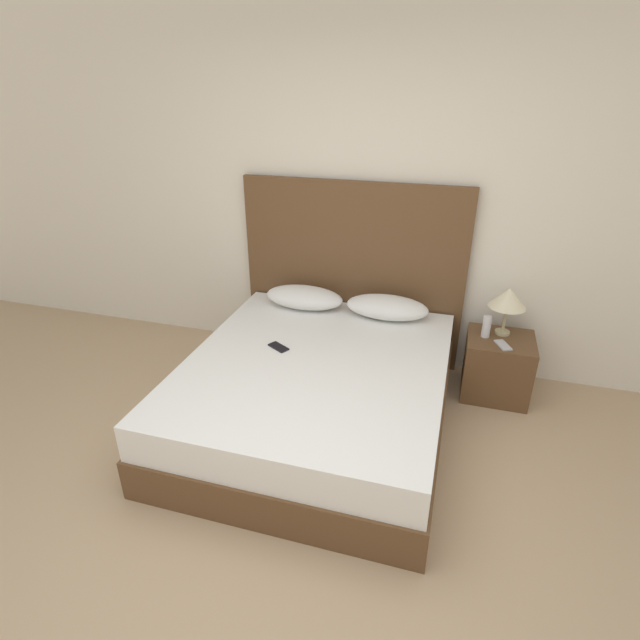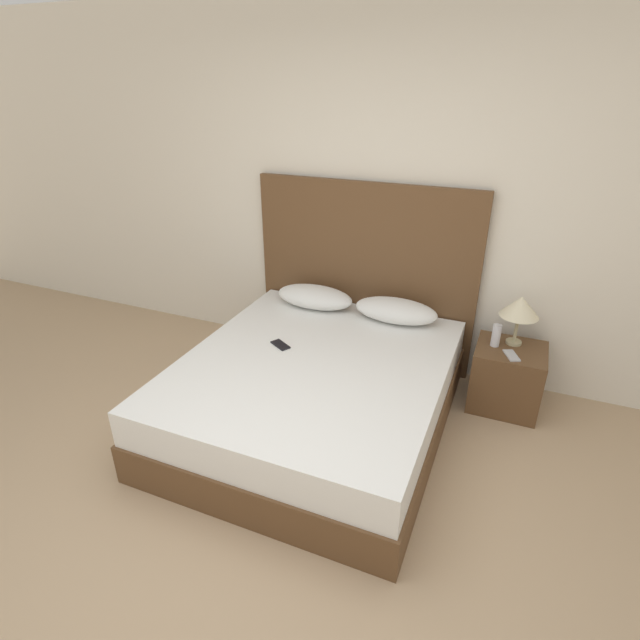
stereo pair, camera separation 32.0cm
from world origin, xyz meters
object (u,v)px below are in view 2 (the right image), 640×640
nightstand (506,377)px  phone_on_bed (280,345)px  phone_on_nightstand (512,355)px  table_lamp (520,307)px  bed (314,393)px

nightstand → phone_on_bed: bearing=-156.8°
phone_on_nightstand → table_lamp: bearing=90.1°
nightstand → phone_on_nightstand: bearing=-88.3°
phone_on_bed → nightstand: (1.47, 0.63, -0.27)m
bed → phone_on_nightstand: bearing=27.7°
phone_on_bed → table_lamp: bearing=26.0°
phone_on_bed → table_lamp: table_lamp is taller
table_lamp → phone_on_nightstand: bearing=-89.9°
nightstand → phone_on_nightstand: 0.26m
phone_on_bed → phone_on_nightstand: bearing=19.6°
bed → phone_on_bed: size_ratio=11.80×
table_lamp → nightstand: bearing=-92.0°
table_lamp → phone_on_nightstand: 0.33m
phone_on_bed → phone_on_nightstand: 1.56m
bed → phone_on_bed: bearing=162.0°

